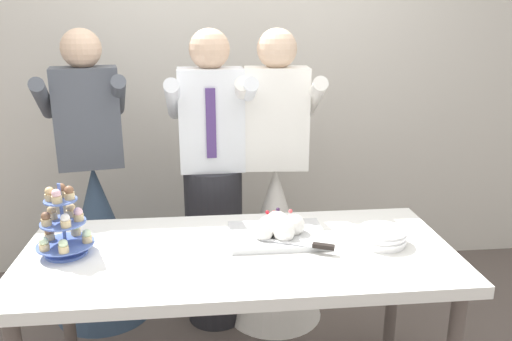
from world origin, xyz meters
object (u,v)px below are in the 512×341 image
cupcake_stand (63,226)px  plate_stack (382,237)px  main_cake_tray (279,230)px  person_bride (275,223)px  dessert_table (239,266)px  person_groom (213,198)px  person_guest (98,222)px

cupcake_stand → plate_stack: size_ratio=1.47×
main_cake_tray → person_bride: (0.07, 0.63, -0.23)m
dessert_table → plate_stack: bearing=-0.4°
cupcake_stand → person_bride: (0.97, 0.69, -0.32)m
dessert_table → plate_stack: plate_stack is taller
cupcake_stand → plate_stack: cupcake_stand is taller
dessert_table → person_groom: 0.73m
plate_stack → person_guest: (-1.37, 0.85, -0.23)m
main_cake_tray → person_groom: 0.69m
plate_stack → main_cake_tray: bearing=166.6°
person_groom → person_bride: same height
plate_stack → person_bride: 0.85m
cupcake_stand → person_groom: bearing=48.1°
person_guest → plate_stack: bearing=-31.9°
person_groom → person_bride: 0.39m
cupcake_stand → plate_stack: bearing=-1.7°
cupcake_stand → person_bride: size_ratio=0.18×
dessert_table → cupcake_stand: 0.74m
main_cake_tray → plate_stack: 0.44m
cupcake_stand → person_groom: person_groom is taller
dessert_table → plate_stack: size_ratio=8.65×
person_bride → dessert_table: bearing=-109.5°
person_guest → cupcake_stand: bearing=-86.8°
cupcake_stand → person_bride: 1.23m
dessert_table → plate_stack: 0.62m
cupcake_stand → main_cake_tray: bearing=4.0°
cupcake_stand → dessert_table: bearing=-2.9°
dessert_table → person_bride: bearing=70.5°
dessert_table → main_cake_tray: size_ratio=4.25×
dessert_table → person_bride: size_ratio=1.08×
dessert_table → person_guest: size_ratio=1.08×
person_groom → person_bride: bearing=0.9°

